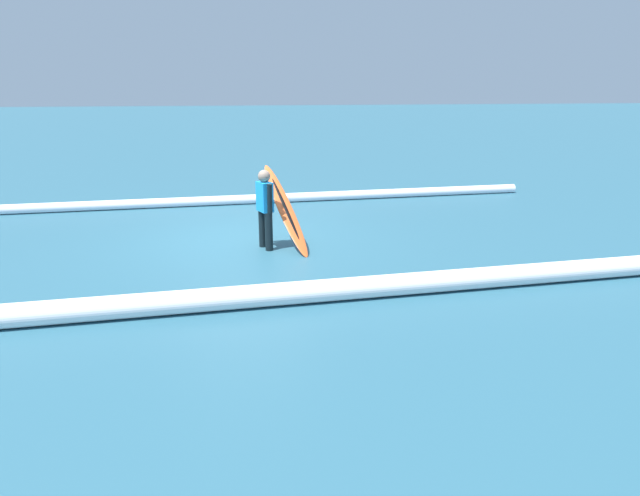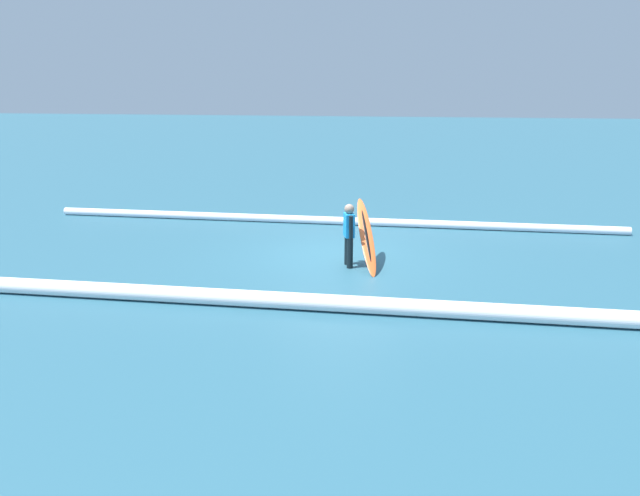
{
  "view_description": "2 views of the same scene",
  "coord_description": "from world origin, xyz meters",
  "views": [
    {
      "loc": [
        0.31,
        10.57,
        2.87
      ],
      "look_at": [
        -0.93,
        3.63,
        0.79
      ],
      "focal_mm": 30.94,
      "sensor_mm": 36.0,
      "label": 1
    },
    {
      "loc": [
        -2.13,
        12.96,
        3.88
      ],
      "look_at": [
        -0.15,
        2.9,
        0.98
      ],
      "focal_mm": 31.44,
      "sensor_mm": 36.0,
      "label": 2
    }
  ],
  "objects": [
    {
      "name": "ground_plane",
      "position": [
        0.0,
        0.0,
        0.0
      ],
      "size": [
        148.36,
        148.36,
        0.0
      ],
      "primitive_type": "plane",
      "color": "#2A596C"
    },
    {
      "name": "surfboard",
      "position": [
        -0.79,
        0.72,
        0.7
      ],
      "size": [
        0.82,
        1.77,
        1.43
      ],
      "color": "#E55926",
      "rests_on": "ground_plane"
    },
    {
      "name": "surfer",
      "position": [
        -0.42,
        0.86,
        0.81
      ],
      "size": [
        0.3,
        0.59,
        1.44
      ],
      "rotation": [
        0.0,
        0.0,
        1.91
      ],
      "color": "black",
      "rests_on": "ground_plane"
    },
    {
      "name": "wave_crest_foreground",
      "position": [
        0.84,
        -3.13,
        0.12
      ],
      "size": [
        17.02,
        0.85,
        0.23
      ],
      "primitive_type": "cylinder",
      "rotation": [
        0.0,
        1.57,
        0.04
      ],
      "color": "white",
      "rests_on": "ground_plane"
    },
    {
      "name": "wave_crest_midground",
      "position": [
        -2.93,
        3.5,
        0.16
      ],
      "size": [
        21.52,
        1.27,
        0.31
      ],
      "primitive_type": "cylinder",
      "rotation": [
        0.0,
        1.57,
        0.04
      ],
      "color": "white",
      "rests_on": "ground_plane"
    }
  ]
}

